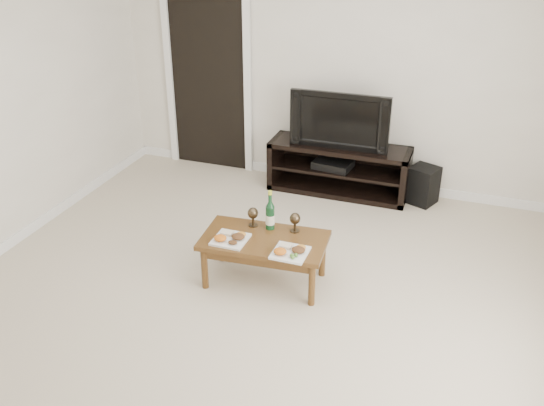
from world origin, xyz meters
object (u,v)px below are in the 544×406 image
Objects in this scene: television at (341,118)px; subwoofer at (423,185)px; coffee_table at (264,260)px; media_console at (339,169)px.

television reaches higher than subwoofer.
television is 2.59× the size of subwoofer.
coffee_table is (-0.16, -1.90, -0.64)m from television.
coffee_table is at bearing -95.88° from television.
television is 1.11m from subwoofer.
media_console is 1.47× the size of coffee_table.
media_console is 0.58m from television.
television is 1.02× the size of coffee_table.
media_console is 1.91m from coffee_table.
coffee_table is at bearing -96.35° from subwoofer.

